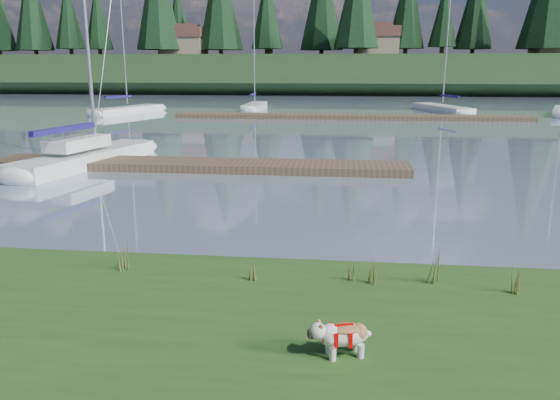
# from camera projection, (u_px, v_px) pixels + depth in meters

# --- Properties ---
(ground) EXTENTS (200.00, 200.00, 0.00)m
(ground) POSITION_uv_depth(u_px,v_px,m) (323.00, 118.00, 40.71)
(ground) COLOR #8194AD
(ground) RESTS_ON ground
(ridge) EXTENTS (200.00, 20.00, 5.00)m
(ridge) POSITION_uv_depth(u_px,v_px,m) (334.00, 75.00, 81.58)
(ridge) COLOR #1D3419
(ridge) RESTS_ON ground
(bulldog) EXTENTS (0.80, 0.46, 0.47)m
(bulldog) POSITION_uv_depth(u_px,v_px,m) (343.00, 334.00, 6.71)
(bulldog) COLOR silver
(bulldog) RESTS_ON bank
(sailboat_main) EXTENTS (3.37, 8.43, 11.96)m
(sailboat_main) POSITION_uv_depth(u_px,v_px,m) (95.00, 153.00, 22.03)
(sailboat_main) COLOR white
(sailboat_main) RESTS_ON ground
(dock_near) EXTENTS (16.00, 2.00, 0.30)m
(dock_near) POSITION_uv_depth(u_px,v_px,m) (198.00, 165.00, 20.86)
(dock_near) COLOR #4C3D2C
(dock_near) RESTS_ON ground
(dock_far) EXTENTS (26.00, 2.20, 0.30)m
(dock_far) POSITION_uv_depth(u_px,v_px,m) (350.00, 117.00, 40.45)
(dock_far) COLOR #4C3D2C
(dock_far) RESTS_ON ground
(sailboat_bg_0) EXTENTS (4.37, 8.16, 11.76)m
(sailboat_bg_0) POSITION_uv_depth(u_px,v_px,m) (134.00, 109.00, 45.27)
(sailboat_bg_0) COLOR white
(sailboat_bg_0) RESTS_ON ground
(sailboat_bg_1) EXTENTS (1.41, 7.04, 10.61)m
(sailboat_bg_1) POSITION_uv_depth(u_px,v_px,m) (256.00, 106.00, 49.04)
(sailboat_bg_1) COLOR white
(sailboat_bg_1) RESTS_ON ground
(sailboat_bg_3) EXTENTS (4.38, 8.68, 12.56)m
(sailboat_bg_3) POSITION_uv_depth(u_px,v_px,m) (438.00, 108.00, 46.73)
(sailboat_bg_3) COLOR white
(sailboat_bg_3) RESTS_ON ground
(weed_0) EXTENTS (0.17, 0.14, 0.49)m
(weed_0) POSITION_uv_depth(u_px,v_px,m) (252.00, 269.00, 9.09)
(weed_0) COLOR #475B23
(weed_0) RESTS_ON bank
(weed_1) EXTENTS (0.17, 0.14, 0.42)m
(weed_1) POSITION_uv_depth(u_px,v_px,m) (354.00, 270.00, 9.14)
(weed_1) COLOR #475B23
(weed_1) RESTS_ON bank
(weed_2) EXTENTS (0.17, 0.14, 0.70)m
(weed_2) POSITION_uv_depth(u_px,v_px,m) (437.00, 267.00, 8.92)
(weed_2) COLOR #475B23
(weed_2) RESTS_ON bank
(weed_3) EXTENTS (0.17, 0.14, 0.65)m
(weed_3) POSITION_uv_depth(u_px,v_px,m) (124.00, 255.00, 9.57)
(weed_3) COLOR #475B23
(weed_3) RESTS_ON bank
(weed_4) EXTENTS (0.17, 0.14, 0.48)m
(weed_4) POSITION_uv_depth(u_px,v_px,m) (371.00, 272.00, 8.96)
(weed_4) COLOR #475B23
(weed_4) RESTS_ON bank
(weed_5) EXTENTS (0.17, 0.14, 0.51)m
(weed_5) POSITION_uv_depth(u_px,v_px,m) (515.00, 281.00, 8.56)
(weed_5) COLOR #475B23
(weed_5) RESTS_ON bank
(mud_lip) EXTENTS (60.00, 0.50, 0.14)m
(mud_lip) POSITION_uv_depth(u_px,v_px,m) (259.00, 273.00, 10.21)
(mud_lip) COLOR #33281C
(mud_lip) RESTS_ON ground
(conifer_1) EXTENTS (4.40, 4.40, 11.30)m
(conifer_1) POSITION_uv_depth(u_px,v_px,m) (68.00, 14.00, 81.95)
(conifer_1) COLOR #382619
(conifer_1) RESTS_ON ridge
(conifer_3) EXTENTS (4.84, 4.84, 12.25)m
(conifer_3) POSITION_uv_depth(u_px,v_px,m) (267.00, 10.00, 79.49)
(conifer_3) COLOR #382619
(conifer_3) RESTS_ON ridge
(conifer_5) EXTENTS (3.96, 3.96, 10.35)m
(conifer_5) POSITION_uv_depth(u_px,v_px,m) (444.00, 13.00, 75.03)
(conifer_5) COLOR #382619
(conifer_5) RESTS_ON ridge
(house_0) EXTENTS (6.30, 5.30, 4.65)m
(house_0) POSITION_uv_depth(u_px,v_px,m) (184.00, 41.00, 79.95)
(house_0) COLOR gray
(house_0) RESTS_ON ridge
(house_1) EXTENTS (6.30, 5.30, 4.65)m
(house_1) POSITION_uv_depth(u_px,v_px,m) (377.00, 40.00, 77.83)
(house_1) COLOR gray
(house_1) RESTS_ON ridge
(house_2) EXTENTS (6.30, 5.30, 4.65)m
(house_2) POSITION_uv_depth(u_px,v_px,m) (558.00, 39.00, 73.26)
(house_2) COLOR gray
(house_2) RESTS_ON ridge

